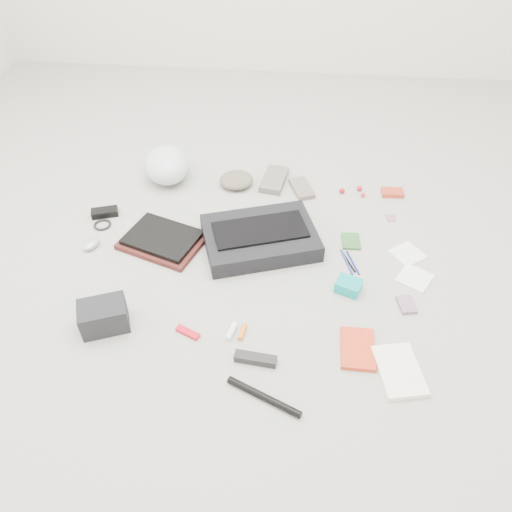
# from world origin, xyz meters

# --- Properties ---
(ground_plane) EXTENTS (4.00, 4.00, 0.00)m
(ground_plane) POSITION_xyz_m (0.00, 0.00, 0.00)
(ground_plane) COLOR gray
(messenger_bag) EXTENTS (0.57, 0.48, 0.08)m
(messenger_bag) POSITION_xyz_m (0.01, 0.13, 0.04)
(messenger_bag) COLOR black
(messenger_bag) RESTS_ON ground_plane
(bag_flap) EXTENTS (0.44, 0.30, 0.01)m
(bag_flap) POSITION_xyz_m (0.01, 0.13, 0.09)
(bag_flap) COLOR black
(bag_flap) RESTS_ON messenger_bag
(laptop_sleeve) EXTENTS (0.42, 0.36, 0.02)m
(laptop_sleeve) POSITION_xyz_m (-0.43, 0.10, 0.01)
(laptop_sleeve) COLOR #491916
(laptop_sleeve) RESTS_ON ground_plane
(laptop) EXTENTS (0.37, 0.31, 0.02)m
(laptop) POSITION_xyz_m (-0.43, 0.10, 0.03)
(laptop) COLOR black
(laptop) RESTS_ON laptop_sleeve
(bike_helmet) EXTENTS (0.30, 0.34, 0.17)m
(bike_helmet) POSITION_xyz_m (-0.52, 0.60, 0.09)
(bike_helmet) COLOR silver
(bike_helmet) RESTS_ON ground_plane
(beanie) EXTENTS (0.22, 0.21, 0.06)m
(beanie) POSITION_xyz_m (-0.16, 0.58, 0.03)
(beanie) COLOR #645A4B
(beanie) RESTS_ON ground_plane
(mitten_left) EXTENTS (0.15, 0.24, 0.03)m
(mitten_left) POSITION_xyz_m (0.03, 0.62, 0.02)
(mitten_left) COLOR #6D6559
(mitten_left) RESTS_ON ground_plane
(mitten_right) EXTENTS (0.14, 0.19, 0.03)m
(mitten_right) POSITION_xyz_m (0.18, 0.56, 0.01)
(mitten_right) COLOR #71655A
(mitten_right) RESTS_ON ground_plane
(power_brick) EXTENTS (0.14, 0.09, 0.03)m
(power_brick) POSITION_xyz_m (-0.76, 0.27, 0.02)
(power_brick) COLOR black
(power_brick) RESTS_ON ground_plane
(cable_coil) EXTENTS (0.10, 0.10, 0.01)m
(cable_coil) POSITION_xyz_m (-0.74, 0.19, 0.01)
(cable_coil) COLOR black
(cable_coil) RESTS_ON ground_plane
(mouse) EXTENTS (0.09, 0.11, 0.03)m
(mouse) POSITION_xyz_m (-0.74, 0.04, 0.02)
(mouse) COLOR #9E9EA3
(mouse) RESTS_ON ground_plane
(camera_bag) EXTENTS (0.21, 0.18, 0.11)m
(camera_bag) POSITION_xyz_m (-0.54, -0.39, 0.06)
(camera_bag) COLOR black
(camera_bag) RESTS_ON ground_plane
(multitool) EXTENTS (0.10, 0.06, 0.02)m
(multitool) POSITION_xyz_m (-0.22, -0.40, 0.01)
(multitool) COLOR red
(multitool) RESTS_ON ground_plane
(toiletry_tube_white) EXTENTS (0.04, 0.08, 0.02)m
(toiletry_tube_white) POSITION_xyz_m (-0.06, -0.38, 0.01)
(toiletry_tube_white) COLOR white
(toiletry_tube_white) RESTS_ON ground_plane
(toiletry_tube_orange) EXTENTS (0.03, 0.07, 0.02)m
(toiletry_tube_orange) POSITION_xyz_m (-0.01, -0.38, 0.01)
(toiletry_tube_orange) COLOR orange
(toiletry_tube_orange) RESTS_ON ground_plane
(u_lock) EXTENTS (0.16, 0.05, 0.03)m
(u_lock) POSITION_xyz_m (0.05, -0.50, 0.02)
(u_lock) COLOR black
(u_lock) RESTS_ON ground_plane
(bike_pump) EXTENTS (0.26, 0.14, 0.03)m
(bike_pump) POSITION_xyz_m (0.09, -0.64, 0.01)
(bike_pump) COLOR black
(bike_pump) RESTS_ON ground_plane
(book_red) EXTENTS (0.12, 0.18, 0.02)m
(book_red) POSITION_xyz_m (0.41, -0.41, 0.01)
(book_red) COLOR red
(book_red) RESTS_ON ground_plane
(book_white) EXTENTS (0.19, 0.24, 0.02)m
(book_white) POSITION_xyz_m (0.55, -0.49, 0.01)
(book_white) COLOR white
(book_white) RESTS_ON ground_plane
(notepad) EXTENTS (0.08, 0.11, 0.01)m
(notepad) POSITION_xyz_m (0.41, 0.18, 0.01)
(notepad) COLOR #2A5A29
(notepad) RESTS_ON ground_plane
(pen_blue) EXTENTS (0.05, 0.15, 0.01)m
(pen_blue) POSITION_xyz_m (0.39, 0.05, 0.00)
(pen_blue) COLOR navy
(pen_blue) RESTS_ON ground_plane
(pen_black) EXTENTS (0.06, 0.12, 0.01)m
(pen_black) POSITION_xyz_m (0.40, 0.05, 0.00)
(pen_black) COLOR black
(pen_black) RESTS_ON ground_plane
(pen_navy) EXTENTS (0.06, 0.14, 0.01)m
(pen_navy) POSITION_xyz_m (0.42, 0.05, 0.00)
(pen_navy) COLOR navy
(pen_navy) RESTS_ON ground_plane
(accordion_wallet) EXTENTS (0.12, 0.11, 0.05)m
(accordion_wallet) POSITION_xyz_m (0.39, -0.11, 0.02)
(accordion_wallet) COLOR #0B9D9D
(accordion_wallet) RESTS_ON ground_plane
(card_deck) EXTENTS (0.08, 0.10, 0.02)m
(card_deck) POSITION_xyz_m (0.62, -0.18, 0.01)
(card_deck) COLOR gray
(card_deck) RESTS_ON ground_plane
(napkin_top) EXTENTS (0.17, 0.17, 0.01)m
(napkin_top) POSITION_xyz_m (0.66, 0.13, 0.00)
(napkin_top) COLOR silver
(napkin_top) RESTS_ON ground_plane
(napkin_bottom) EXTENTS (0.17, 0.17, 0.01)m
(napkin_bottom) POSITION_xyz_m (0.67, -0.02, 0.00)
(napkin_bottom) COLOR white
(napkin_bottom) RESTS_ON ground_plane
(lollipop_a) EXTENTS (0.03, 0.03, 0.03)m
(lollipop_a) POSITION_xyz_m (0.38, 0.56, 0.01)
(lollipop_a) COLOR maroon
(lollipop_a) RESTS_ON ground_plane
(lollipop_b) EXTENTS (0.03, 0.03, 0.03)m
(lollipop_b) POSITION_xyz_m (0.47, 0.59, 0.01)
(lollipop_b) COLOR red
(lollipop_b) RESTS_ON ground_plane
(lollipop_c) EXTENTS (0.02, 0.02, 0.02)m
(lollipop_c) POSITION_xyz_m (0.49, 0.54, 0.01)
(lollipop_c) COLOR red
(lollipop_c) RESTS_ON ground_plane
(altoids_tin) EXTENTS (0.11, 0.07, 0.02)m
(altoids_tin) POSITION_xyz_m (0.64, 0.57, 0.01)
(altoids_tin) COLOR #B1361F
(altoids_tin) RESTS_ON ground_plane
(stamp_sheet) EXTENTS (0.05, 0.06, 0.00)m
(stamp_sheet) POSITION_xyz_m (0.61, 0.38, 0.00)
(stamp_sheet) COLOR #946276
(stamp_sheet) RESTS_ON ground_plane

